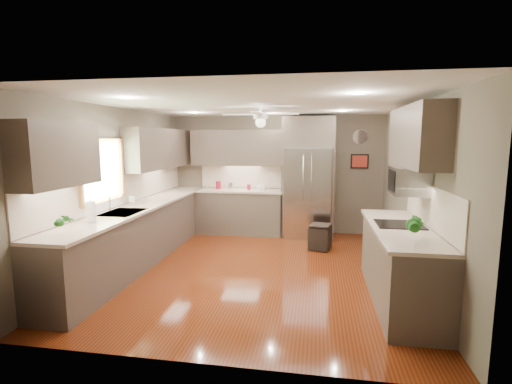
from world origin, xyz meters
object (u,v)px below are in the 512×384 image
(canister_d, at_px, (249,187))
(microwave, at_px, (409,181))
(potted_plant_right, at_px, (416,225))
(canister_a, at_px, (218,185))
(potted_plant_left, at_px, (62,221))
(paper_towel, at_px, (91,212))
(soap_bottle, at_px, (133,199))
(bowl, at_px, (262,189))
(refrigerator, at_px, (308,179))
(stool, at_px, (320,237))
(canister_b, at_px, (231,186))

(canister_d, xyz_separation_m, microwave, (2.56, -2.73, 0.48))
(canister_d, height_order, potted_plant_right, potted_plant_right)
(canister_a, distance_m, potted_plant_left, 4.08)
(potted_plant_right, relative_size, paper_towel, 1.19)
(canister_a, distance_m, paper_towel, 3.51)
(soap_bottle, xyz_separation_m, bowl, (1.82, 2.10, -0.07))
(canister_a, bearing_deg, paper_towel, -102.45)
(potted_plant_right, distance_m, microwave, 0.96)
(refrigerator, bearing_deg, soap_bottle, -143.76)
(soap_bottle, bearing_deg, stool, 19.74)
(potted_plant_left, relative_size, refrigerator, 0.12)
(bowl, relative_size, microwave, 0.36)
(canister_d, xyz_separation_m, bowl, (0.27, 0.03, -0.04))
(canister_d, relative_size, soap_bottle, 0.59)
(refrigerator, bearing_deg, canister_a, 177.98)
(canister_b, height_order, potted_plant_left, potted_plant_left)
(canister_a, relative_size, potted_plant_left, 0.59)
(bowl, height_order, paper_towel, paper_towel)
(potted_plant_left, xyz_separation_m, microwave, (3.97, 1.24, 0.39))
(bowl, bearing_deg, canister_a, 179.24)
(canister_b, bearing_deg, refrigerator, -2.39)
(canister_b, bearing_deg, soap_bottle, -118.51)
(canister_d, xyz_separation_m, soap_bottle, (-1.55, -2.07, 0.04))
(canister_b, xyz_separation_m, soap_bottle, (-1.15, -2.11, 0.03))
(canister_b, height_order, bowl, canister_b)
(stool, height_order, paper_towel, paper_towel)
(microwave, bearing_deg, potted_plant_left, -162.62)
(paper_towel, bearing_deg, microwave, 9.30)
(soap_bottle, bearing_deg, microwave, -9.18)
(potted_plant_right, bearing_deg, refrigerator, 108.77)
(soap_bottle, distance_m, paper_towel, 1.33)
(potted_plant_right, bearing_deg, canister_a, 130.56)
(soap_bottle, distance_m, potted_plant_left, 1.91)
(bowl, xyz_separation_m, refrigerator, (0.97, -0.05, 0.22))
(potted_plant_right, xyz_separation_m, microwave, (0.11, 0.88, 0.37))
(bowl, relative_size, refrigerator, 0.08)
(canister_a, height_order, canister_b, canister_a)
(potted_plant_left, xyz_separation_m, bowl, (1.67, 4.00, -0.13))
(bowl, height_order, stool, bowl)
(potted_plant_right, relative_size, microwave, 0.62)
(soap_bottle, height_order, bowl, soap_bottle)
(canister_b, xyz_separation_m, microwave, (2.97, -2.78, 0.47))
(soap_bottle, relative_size, potted_plant_right, 0.57)
(potted_plant_right, distance_m, bowl, 4.25)
(canister_b, xyz_separation_m, stool, (1.90, -1.02, -0.77))
(canister_a, xyz_separation_m, paper_towel, (-0.76, -3.43, 0.06))
(bowl, height_order, refrigerator, refrigerator)
(potted_plant_left, xyz_separation_m, stool, (2.90, 3.00, -0.85))
(bowl, bearing_deg, soap_bottle, -130.94)
(microwave, bearing_deg, stool, 121.10)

